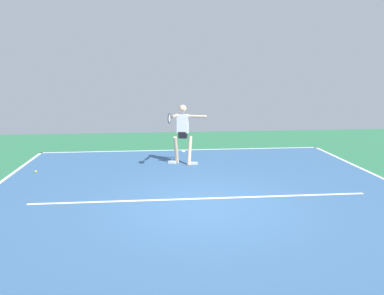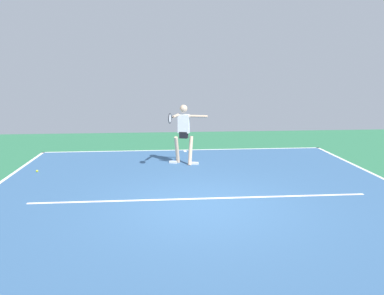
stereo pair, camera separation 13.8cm
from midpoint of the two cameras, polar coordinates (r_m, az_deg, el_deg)
ground_plane at (r=8.33m, az=2.26°, el=-8.69°), size 20.82×20.82×0.00m
court_surface at (r=8.33m, az=2.26°, el=-8.68°), size 10.21×12.28×0.00m
court_line_baseline_near at (r=14.18m, az=-0.81°, el=-0.36°), size 10.21×0.10×0.01m
court_line_service at (r=8.81m, az=1.83°, el=-7.54°), size 7.66×0.10×0.01m
court_line_centre_mark at (r=13.98m, az=-0.75°, el=-0.52°), size 0.10×0.30×0.01m
tennis_player at (r=11.82m, az=-0.91°, el=2.61°), size 1.22×1.23×1.86m
tennis_ball_centre_court at (r=11.89m, az=-21.58°, el=-3.25°), size 0.07×0.07×0.07m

